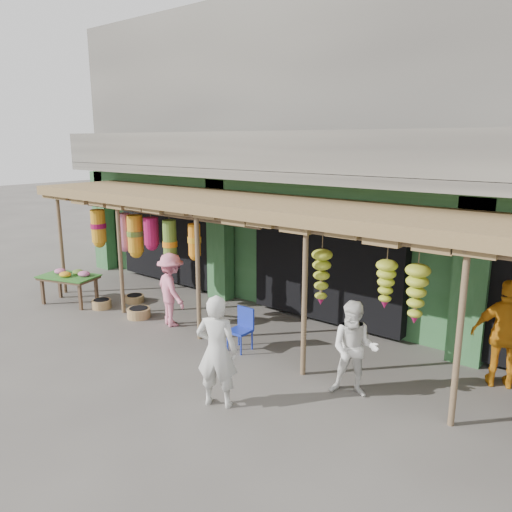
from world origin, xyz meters
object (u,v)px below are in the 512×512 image
Objects in this scene: person_vendor at (506,334)px; person_right at (354,349)px; person_shopper at (171,290)px; person_front at (217,351)px; flower_table at (70,277)px; blue_chair at (242,326)px.

person_right is at bearing 23.21° from person_vendor.
person_right is 0.96× the size of person_shopper.
person_front is at bearing 168.73° from person_shopper.
person_shopper is at bearing -8.89° from person_vendor.
blue_chair is (5.06, 0.55, -0.21)m from flower_table.
person_front is 0.97× the size of person_vendor.
person_front is 4.62m from person_vendor.
blue_chair is at bearing -161.02° from person_shopper.
flower_table is at bearing -36.45° from person_front.
person_vendor is 6.44m from person_shopper.
person_right is (2.50, -0.26, 0.31)m from blue_chair.
blue_chair is 4.54m from person_vendor.
person_front is at bearing -155.07° from person_right.
flower_table is 0.87× the size of person_vendor.
blue_chair is at bearing -84.54° from person_front.
person_shopper is at bearing -55.64° from person_front.
person_right reaches higher than flower_table.
blue_chair is 2.04m from person_shopper.
person_shopper is (-4.52, 0.28, 0.03)m from person_right.
blue_chair is 0.53× the size of person_right.
flower_table is at bearing -174.54° from blue_chair.
person_front reaches higher than blue_chair.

